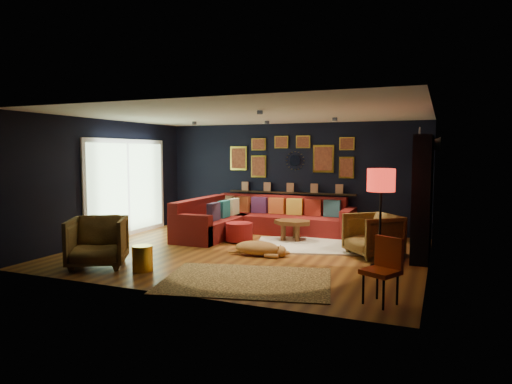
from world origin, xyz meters
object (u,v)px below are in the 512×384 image
at_px(sectional, 253,221).
at_px(orange_chair, 384,265).
at_px(dog, 257,245).
at_px(pouf, 239,232).
at_px(gold_stool, 142,258).
at_px(armchair_right, 373,233).
at_px(floor_lamp, 381,185).
at_px(armchair_left, 98,240).
at_px(coffee_table, 292,224).

relative_size(sectional, orange_chair, 4.06).
distance_m(orange_chair, dog, 3.09).
xyz_separation_m(pouf, gold_stool, (-0.45, -2.76, -0.01)).
relative_size(sectional, gold_stool, 8.31).
bearing_deg(pouf, armchair_right, -5.57).
xyz_separation_m(armchair_right, gold_stool, (-3.27, -2.48, -0.22)).
xyz_separation_m(armchair_right, floor_lamp, (0.23, -0.83, 0.95)).
xyz_separation_m(sectional, orange_chair, (3.40, -3.85, 0.17)).
bearing_deg(gold_stool, armchair_left, -175.80).
bearing_deg(armchair_left, orange_chair, -31.26).
bearing_deg(floor_lamp, gold_stool, -154.71).
xyz_separation_m(sectional, coffee_table, (1.09, -0.42, 0.04)).
height_order(sectional, gold_stool, sectional).
height_order(pouf, orange_chair, orange_chair).
xyz_separation_m(armchair_right, orange_chair, (0.51, -2.64, 0.06)).
distance_m(coffee_table, armchair_right, 1.97).
relative_size(sectional, armchair_left, 3.73).
distance_m(orange_chair, floor_lamp, 2.03).
relative_size(armchair_left, gold_stool, 2.23).
height_order(sectional, dog, sectional).
xyz_separation_m(coffee_table, dog, (-0.16, -1.59, -0.16)).
bearing_deg(floor_lamp, coffee_table, 141.31).
distance_m(gold_stool, orange_chair, 3.80).
bearing_deg(armchair_left, sectional, 41.68).
bearing_deg(armchair_right, coffee_table, -155.70).
relative_size(gold_stool, dog, 0.35).
xyz_separation_m(sectional, armchair_left, (-1.23, -3.76, 0.13)).
distance_m(armchair_left, gold_stool, 0.89).
xyz_separation_m(coffee_table, pouf, (-1.02, -0.52, -0.14)).
height_order(floor_lamp, dog, floor_lamp).
xyz_separation_m(coffee_table, gold_stool, (-1.47, -3.28, -0.16)).
relative_size(coffee_table, armchair_right, 1.00).
bearing_deg(pouf, gold_stool, -99.27).
relative_size(pouf, dog, 0.50).
distance_m(gold_stool, dog, 2.13).
distance_m(armchair_left, armchair_right, 4.84).
bearing_deg(gold_stool, dog, 52.15).
height_order(sectional, pouf, sectional).
height_order(coffee_table, pouf, coffee_table).
distance_m(gold_stool, floor_lamp, 4.05).
xyz_separation_m(coffee_table, orange_chair, (2.31, -3.43, 0.13)).
xyz_separation_m(coffee_table, armchair_left, (-2.32, -3.34, 0.09)).
bearing_deg(armchair_right, dog, -109.76).
bearing_deg(dog, orange_chair, -40.38).
height_order(coffee_table, armchair_right, armchair_right).
bearing_deg(armchair_right, armchair_left, -100.21).
bearing_deg(coffee_table, sectional, 159.06).
height_order(coffee_table, armchair_left, armchair_left).
height_order(coffee_table, gold_stool, coffee_table).
distance_m(pouf, armchair_left, 3.12).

